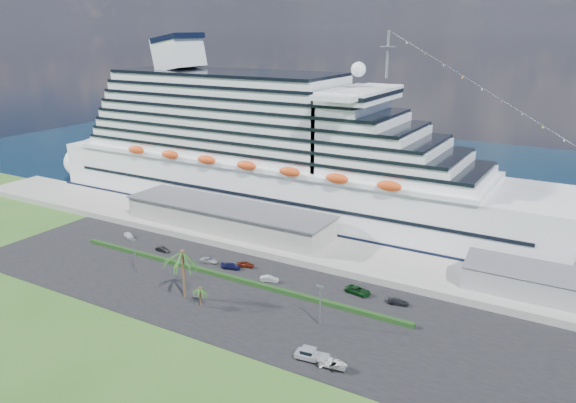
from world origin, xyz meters
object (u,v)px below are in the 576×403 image
Objects in this scene: cruise_ship at (283,159)px; boat_trailer at (333,363)px; pickup_truck at (311,355)px; parked_car_3 at (231,266)px.

cruise_ship is 31.47× the size of boat_trailer.
parked_car_3 is at bearing 144.82° from pickup_truck.
cruise_ship reaches higher than pickup_truck.
pickup_truck reaches higher than boat_trailer.
cruise_ship is at bearing 124.18° from pickup_truck.
cruise_ship reaches higher than parked_car_3.
parked_car_3 is at bearing 147.49° from boat_trailer.
pickup_truck is at bearing -139.81° from parked_car_3.
cruise_ship is 30.83× the size of pickup_truck.
boat_trailer is (38.57, -24.58, 0.44)m from parked_car_3.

